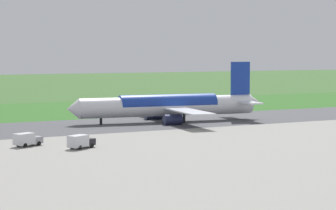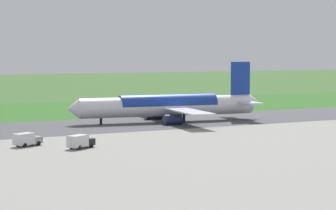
% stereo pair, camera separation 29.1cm
% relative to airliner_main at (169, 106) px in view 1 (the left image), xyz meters
% --- Properties ---
extents(ground_plane, '(800.00, 800.00, 0.00)m').
position_rel_airliner_main_xyz_m(ground_plane, '(-6.46, -0.05, -4.35)').
color(ground_plane, '#3D662D').
extents(runway_asphalt, '(600.00, 33.14, 0.06)m').
position_rel_airliner_main_xyz_m(runway_asphalt, '(-6.46, -0.05, -4.32)').
color(runway_asphalt, '#47474C').
rests_on(runway_asphalt, ground).
extents(grass_verge_foreground, '(600.00, 80.00, 0.04)m').
position_rel_airliner_main_xyz_m(grass_verge_foreground, '(-6.46, -42.17, -4.33)').
color(grass_verge_foreground, '#346B27').
rests_on(grass_verge_foreground, ground).
extents(airliner_main, '(54.10, 44.41, 15.88)m').
position_rel_airliner_main_xyz_m(airliner_main, '(0.00, 0.00, 0.00)').
color(airliner_main, white).
rests_on(airliner_main, ground).
extents(service_truck_baggage, '(6.22, 4.33, 2.65)m').
position_rel_airliner_main_xyz_m(service_truck_baggage, '(46.50, 28.54, -2.95)').
color(service_truck_baggage, gray).
rests_on(service_truck_baggage, ground).
extents(service_truck_fuel, '(6.18, 4.69, 2.65)m').
position_rel_airliner_main_xyz_m(service_truck_fuel, '(38.29, 36.29, -2.95)').
color(service_truck_fuel, black).
rests_on(service_truck_fuel, ground).
extents(no_stopping_sign, '(0.60, 0.10, 2.63)m').
position_rel_airliner_main_xyz_m(no_stopping_sign, '(-5.89, -46.52, -2.79)').
color(no_stopping_sign, slate).
rests_on(no_stopping_sign, ground).
extents(traffic_cone_orange, '(0.40, 0.40, 0.55)m').
position_rel_airliner_main_xyz_m(traffic_cone_orange, '(-1.39, -44.97, -4.08)').
color(traffic_cone_orange, orange).
rests_on(traffic_cone_orange, ground).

